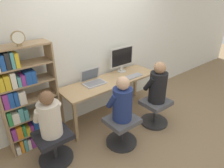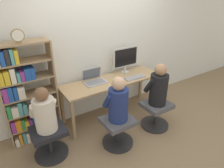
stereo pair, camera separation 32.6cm
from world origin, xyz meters
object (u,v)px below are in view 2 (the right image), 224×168
desktop_monitor (126,59)px  office_chair_right (118,130)px  office_chair_side (50,140)px  laptop (94,79)px  person_near_shelf (45,112)px  person_at_monitor (158,87)px  person_at_laptop (118,102)px  bookshelf (24,98)px  keyboard (135,77)px  desk_clock (18,36)px  office_chair_left (156,113)px

desktop_monitor → office_chair_right: bearing=-130.9°
office_chair_right → office_chair_side: bearing=160.8°
office_chair_right → laptop: bearing=87.1°
person_near_shelf → laptop: bearing=25.2°
person_at_monitor → office_chair_side: 1.82m
person_at_laptop → bookshelf: bearing=143.5°
office_chair_right → office_chair_side: size_ratio=1.00×
keyboard → office_chair_side: size_ratio=0.83×
person_near_shelf → bookshelf: bearing=108.3°
bookshelf → desk_clock: (0.08, -0.07, 0.89)m
office_chair_left → person_at_monitor: person_at_monitor is taller
office_chair_left → person_at_laptop: person_at_laptop is taller
office_chair_right → bookshelf: bearing=143.3°
office_chair_right → person_at_monitor: size_ratio=0.69×
desktop_monitor → office_chair_left: bearing=-87.7°
desktop_monitor → office_chair_right: desktop_monitor is taller
person_at_monitor → office_chair_side: person_at_monitor is taller
laptop → person_near_shelf: 1.08m
desktop_monitor → keyboard: desktop_monitor is taller
office_chair_right → desk_clock: (-1.01, 0.75, 1.39)m
desk_clock → person_at_laptop: bearing=-36.4°
desktop_monitor → office_chair_side: size_ratio=1.12×
office_chair_left → office_chair_right: size_ratio=1.00×
office_chair_right → bookshelf: size_ratio=0.31×
laptop → office_chair_side: bearing=-154.6°
laptop → person_at_monitor: (0.75, -0.77, -0.02)m
office_chair_left → desktop_monitor: bearing=92.3°
bookshelf → office_chair_side: bearing=-71.8°
laptop → desk_clock: size_ratio=2.00×
desktop_monitor → person_at_laptop: 1.18m
office_chair_right → office_chair_side: same height
keyboard → person_at_monitor: bearing=-83.7°
person_at_laptop → office_chair_side: person_at_laptop is taller
keyboard → office_chair_side: bearing=-172.3°
office_chair_side → desk_clock: bearing=100.2°
desk_clock → person_at_monitor: bearing=-22.0°
keyboard → office_chair_right: keyboard is taller
person_near_shelf → office_chair_side: bearing=-90.0°
laptop → person_at_laptop: 0.79m
bookshelf → desk_clock: 0.90m
desktop_monitor → person_near_shelf: (-1.69, -0.55, -0.27)m
person_near_shelf → office_chair_left: bearing=-10.3°
person_at_monitor → person_near_shelf: bearing=169.9°
desktop_monitor → bookshelf: 1.87m
desk_clock → office_chair_side: bearing=-79.8°
office_chair_right → person_at_laptop: bearing=90.0°
desktop_monitor → bookshelf: bearing=-178.2°
office_chair_left → keyboard: bearing=96.2°
keyboard → office_chair_left: keyboard is taller
desktop_monitor → person_at_monitor: 0.89m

